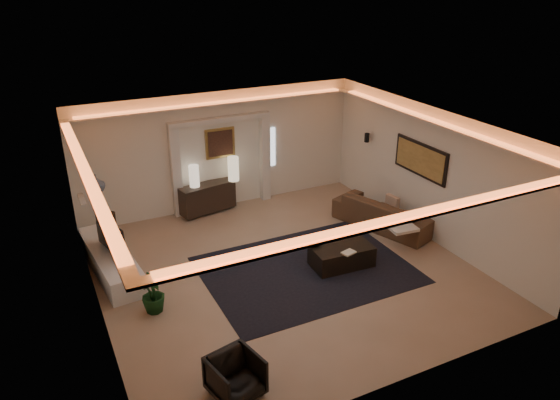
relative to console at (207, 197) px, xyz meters
name	(u,v)px	position (x,y,z in m)	size (l,w,h in m)	color
floor	(284,270)	(0.47, -3.25, -0.40)	(7.00, 7.00, 0.00)	#9C8063
ceiling	(285,129)	(0.47, -3.25, 2.50)	(7.00, 7.00, 0.00)	white
wall_back	(220,151)	(0.47, 0.25, 1.05)	(7.00, 7.00, 0.00)	white
wall_front	(401,300)	(0.47, -6.75, 1.05)	(7.00, 7.00, 0.00)	white
wall_left	(91,243)	(-3.03, -3.25, 1.05)	(7.00, 7.00, 0.00)	white
wall_right	(430,174)	(3.97, -3.25, 1.05)	(7.00, 7.00, 0.00)	white
cove_soffit	(285,144)	(0.47, -3.25, 2.22)	(7.00, 7.00, 0.04)	silver
daylight_slit	(271,147)	(1.82, 0.23, 0.95)	(0.25, 0.03, 1.00)	white
area_rug	(307,270)	(0.87, -3.45, -0.39)	(4.00, 3.00, 0.01)	black
pilaster_left	(176,173)	(-0.68, 0.15, 0.70)	(0.22, 0.20, 2.20)	silver
pilaster_right	(265,159)	(1.62, 0.15, 0.70)	(0.22, 0.20, 2.20)	silver
alcove_header	(220,120)	(0.47, 0.15, 1.85)	(2.52, 0.20, 0.12)	silver
painting_frame	(220,143)	(0.47, 0.22, 1.25)	(0.74, 0.04, 0.74)	tan
painting_canvas	(220,143)	(0.47, 0.19, 1.25)	(0.62, 0.02, 0.62)	#4C2D1E
art_panel_frame	(421,159)	(3.94, -2.95, 1.30)	(0.04, 1.64, 0.74)	black
art_panel_gold	(420,160)	(3.92, -2.95, 1.30)	(0.02, 1.50, 0.62)	tan
wall_sconce	(367,138)	(3.85, -1.05, 1.28)	(0.12, 0.12, 0.22)	black
wall_niche	(82,200)	(-2.97, -1.85, 1.25)	(0.10, 0.55, 0.04)	silver
console	(207,197)	(0.00, 0.00, 0.00)	(1.37, 0.43, 0.69)	black
lamp_left	(194,173)	(-0.29, 0.00, 0.69)	(0.24, 0.24, 0.53)	beige
lamp_right	(233,167)	(0.69, -0.04, 0.69)	(0.27, 0.27, 0.60)	beige
media_ledge	(110,261)	(-2.63, -1.76, -0.18)	(0.64, 2.58, 0.48)	white
tv	(105,239)	(-2.68, -1.87, 0.38)	(0.15, 1.15, 0.66)	black
figurine	(113,224)	(-2.39, -0.97, 0.24)	(0.16, 0.16, 0.43)	black
ginger_jar	(95,184)	(-2.68, -1.67, 1.45)	(0.34, 0.34, 0.36)	slate
plant	(153,293)	(-2.18, -3.47, -0.04)	(0.40, 0.40, 0.72)	black
sofa	(384,213)	(3.41, -2.54, -0.06)	(0.92, 2.36, 0.69)	#443018
throw_blanket	(402,228)	(3.03, -3.65, 0.15)	(0.56, 0.46, 0.06)	silver
throw_pillow	(392,203)	(3.62, -2.53, 0.15)	(0.11, 0.35, 0.35)	tan
coffee_table	(342,257)	(1.59, -3.60, -0.20)	(1.21, 0.66, 0.45)	black
bowl	(314,244)	(1.11, -3.29, 0.04)	(0.28, 0.28, 0.07)	#3F3021
magazine	(349,254)	(1.56, -3.88, 0.02)	(0.26, 0.19, 0.03)	beige
armchair	(235,377)	(-1.64, -5.94, -0.09)	(0.67, 0.69, 0.63)	black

